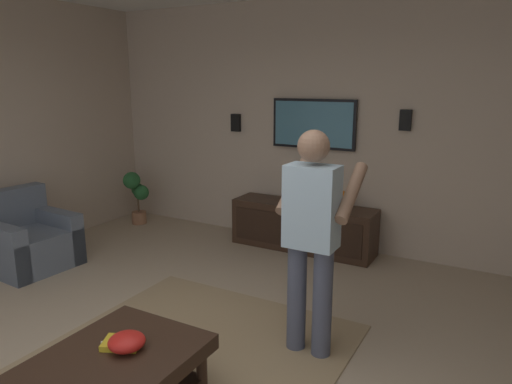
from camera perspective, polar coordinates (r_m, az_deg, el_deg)
name	(u,v)px	position (r m, az deg, el deg)	size (l,w,h in m)	color
wall_back_tv	(336,126)	(5.61, 9.62, 7.85)	(0.10, 6.42, 2.89)	#BCA893
armchair	(27,242)	(5.64, -25.85, -5.39)	(0.85, 0.86, 0.82)	slate
coffee_table	(115,371)	(3.08, -16.65, -19.99)	(1.00, 0.80, 0.40)	#332116
media_console	(303,227)	(5.62, 5.66, -4.18)	(0.45, 1.70, 0.55)	#332116
tv	(313,124)	(5.61, 6.93, 8.15)	(0.05, 1.02, 0.57)	black
person_standing	(312,231)	(3.34, 6.78, -4.64)	(0.53, 0.53, 1.64)	#4C5166
potted_plant_short	(137,193)	(6.72, -14.17, -0.07)	(0.33, 0.30, 0.75)	#9E6B4C
bowl	(127,342)	(3.04, -15.30, -16.99)	(0.22, 0.22, 0.10)	red
remote_white	(114,341)	(3.14, -16.71, -16.78)	(0.15, 0.04, 0.02)	white
book	(122,343)	(3.09, -15.85, -17.09)	(0.22, 0.16, 0.04)	gold
vase_round	(340,200)	(5.36, 10.03, -0.93)	(0.22, 0.22, 0.22)	orange
wall_speaker_left	(406,120)	(5.31, 17.56, 8.25)	(0.06, 0.12, 0.22)	black
wall_speaker_right	(236,123)	(6.11, -2.44, 8.34)	(0.06, 0.12, 0.22)	black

